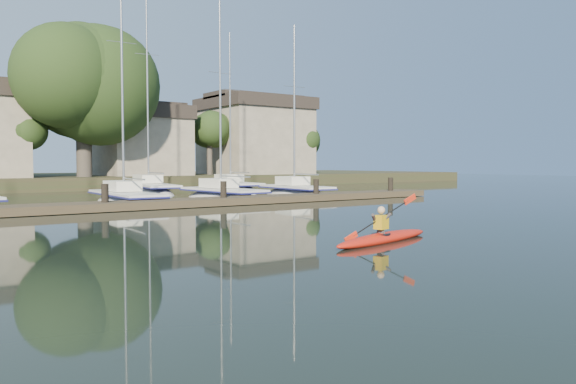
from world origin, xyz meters
TOP-DOWN VIEW (x-y plane):
  - ground at (0.00, 0.00)m, footprint 160.00×160.00m
  - kayak at (-0.01, -0.27)m, footprint 4.28×1.50m
  - dock at (0.00, 14.00)m, footprint 34.00×2.00m
  - sailboat_2 at (-0.66, 18.03)m, footprint 2.33×8.84m
  - sailboat_3 at (5.28, 18.19)m, footprint 2.67×8.13m
  - sailboat_4 at (10.78, 18.36)m, footprint 2.57×7.38m
  - sailboat_6 at (4.36, 27.24)m, footprint 3.56×10.78m
  - sailboat_7 at (10.70, 26.58)m, footprint 2.69×8.43m
  - shore at (1.61, 40.29)m, footprint 90.00×25.25m

SIDE VIEW (x-z plane):
  - sailboat_4 at x=10.78m, z-range -6.38..5.98m
  - sailboat_7 at x=10.70m, z-range -6.90..6.50m
  - sailboat_6 at x=4.36m, z-range -8.61..8.22m
  - sailboat_3 at x=5.28m, z-range -6.64..6.26m
  - sailboat_2 at x=-0.66m, z-range -7.45..7.09m
  - ground at x=0.00m, z-range 0.00..0.00m
  - kayak at x=-0.01m, z-range -0.52..0.85m
  - dock at x=0.00m, z-range -0.70..1.10m
  - shore at x=1.61m, z-range -3.15..9.60m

